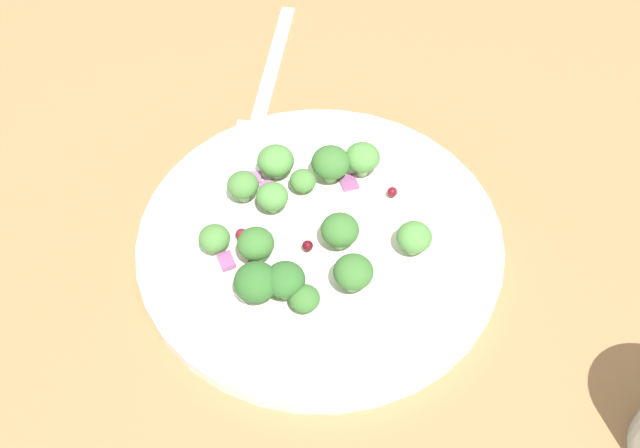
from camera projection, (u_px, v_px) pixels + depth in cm
name	position (u px, v px, depth cm)	size (l,w,h in cm)	color
ground_plane	(277.00, 236.00, 59.87)	(180.00, 180.00, 2.00)	olive
plate	(320.00, 240.00, 57.33)	(26.01, 26.01, 1.70)	white
dressing_pool	(320.00, 236.00, 56.99)	(15.09, 15.09, 0.20)	white
broccoli_floret_0	(256.00, 282.00, 52.48)	(2.94, 2.94, 2.97)	#9EC684
broccoli_floret_1	(275.00, 197.00, 57.34)	(2.31, 2.31, 2.34)	#8EB77A
broccoli_floret_2	(256.00, 244.00, 54.24)	(2.55, 2.55, 2.58)	#ADD18E
broccoli_floret_3	(363.00, 158.00, 59.30)	(2.58, 2.58, 2.62)	#ADD18E
broccoli_floret_4	(340.00, 231.00, 55.15)	(2.66, 2.66, 2.70)	#9EC684
broccoli_floret_5	(310.00, 298.00, 52.32)	(2.02, 2.02, 2.05)	#9EC684
broccoli_floret_6	(414.00, 238.00, 54.95)	(2.45, 2.45, 2.48)	#ADD18E
broccoli_floret_7	(353.00, 272.00, 52.75)	(2.66, 2.66, 2.69)	#8EB77A
broccoli_floret_8	(285.00, 280.00, 52.52)	(2.67, 2.67, 2.70)	#ADD18E
broccoli_floret_9	(303.00, 181.00, 58.70)	(1.95, 1.95, 1.97)	#9EC684
broccoli_floret_10	(214.00, 239.00, 55.30)	(2.19, 2.19, 2.22)	#ADD18E
broccoli_floret_11	(276.00, 161.00, 59.29)	(2.74, 2.74, 2.78)	#9EC684
broccoli_floret_12	(243.00, 185.00, 57.82)	(2.29, 2.29, 2.32)	#8EB77A
broccoli_floret_13	(331.00, 163.00, 58.93)	(2.87, 2.87, 2.91)	#9EC684
cranberry_0	(241.00, 234.00, 56.41)	(0.87, 0.87, 0.87)	maroon
cranberry_1	(308.00, 246.00, 55.58)	(0.77, 0.77, 0.77)	#4C0A14
cranberry_2	(252.00, 264.00, 54.50)	(0.72, 0.72, 0.72)	maroon
cranberry_3	(392.00, 192.00, 58.65)	(0.74, 0.74, 0.74)	maroon
cranberry_4	(343.00, 233.00, 56.22)	(0.90, 0.90, 0.90)	#4C0A14
cranberry_5	(246.00, 278.00, 53.69)	(0.83, 0.83, 0.83)	maroon
onion_bit_0	(226.00, 261.00, 55.12)	(1.36, 0.98, 0.37)	#934C84
onion_bit_1	(349.00, 184.00, 59.85)	(1.23, 1.38, 0.46)	#934C84
onion_bit_2	(252.00, 178.00, 59.84)	(1.07, 1.39, 0.41)	#A35B93
onion_bit_3	(262.00, 189.00, 59.33)	(1.12, 1.31, 0.35)	#A35B93
fork	(268.00, 83.00, 68.43)	(17.71, 9.24, 0.50)	silver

